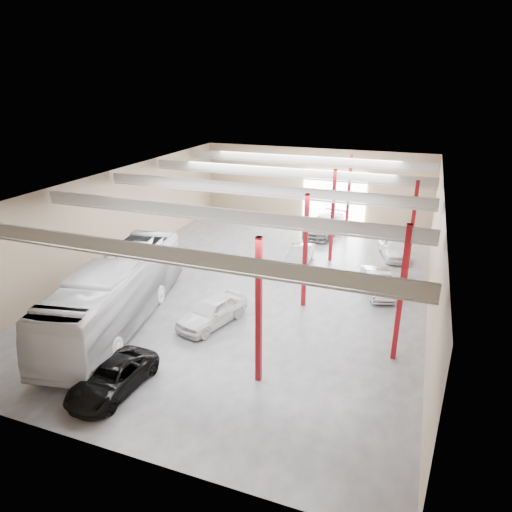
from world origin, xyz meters
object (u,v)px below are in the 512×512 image
Objects in this scene: car_row_a at (212,311)px; car_right_far at (394,248)px; car_row_b at (300,255)px; car_right_near at (378,282)px; coach_bus at (117,292)px; black_sedan at (112,378)px; car_row_c at (325,225)px.

car_right_far is at bearing 75.03° from car_row_a.
car_right_far is (8.76, 14.36, -0.05)m from car_row_a.
car_right_near is at bearing -27.68° from car_row_b.
coach_bus is 2.88× the size of black_sedan.
car_row_a is 16.82m from car_right_far.
car_row_c reaches higher than black_sedan.
car_row_c is at bearing 133.36° from car_right_far.
coach_bus is at bearing -145.77° from car_row_a.
car_row_a is at bearing -102.81° from car_row_b.
car_row_a is at bearing 6.66° from coach_bus.
car_right_near is (5.85, -10.60, -0.13)m from car_row_c.
coach_bus is 6.54m from black_sedan.
car_row_c is at bearing 98.55° from car_row_a.
car_row_b is (2.25, 10.50, -0.11)m from car_row_a.
coach_bus is 5.42m from car_row_a.
car_row_a is 0.79× the size of car_row_c.
black_sedan is 25.32m from car_row_c.
black_sedan is 0.99× the size of car_row_a.
car_row_b is 6.83m from car_right_near.
car_right_far is (13.82, 15.99, -1.11)m from coach_bus.
coach_bus is 21.05m from car_row_c.
coach_bus reaches higher than black_sedan.
black_sedan is at bearing -132.26° from car_right_far.
car_row_c is at bearing 100.23° from car_right_near.
car_right_near is at bearing -52.25° from car_row_c.
coach_bus is 2.27× the size of car_row_c.
black_sedan is at bearing -90.30° from car_row_c.
car_right_near is 0.99× the size of car_right_far.
black_sedan is 1.05× the size of car_right_far.
car_row_a is 18.17m from car_row_c.
car_row_c is at bearing 83.57° from black_sedan.
car_row_b is at bearing 80.49° from black_sedan.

